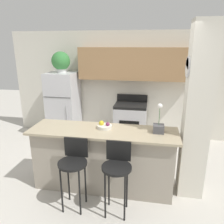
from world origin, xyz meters
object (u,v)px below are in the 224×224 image
stove_range (130,122)px  potted_plant_on_fridge (61,61)px  bar_stool_left (74,163)px  fruit_bowl (104,126)px  refrigerator (64,106)px  bar_stool_right (117,168)px  orchid_vase (159,126)px

stove_range → potted_plant_on_fridge: size_ratio=2.23×
bar_stool_left → fruit_bowl: bearing=62.7°
refrigerator → bar_stool_right: bearing=-54.3°
bar_stool_left → potted_plant_on_fridge: (-1.09, 2.36, 1.18)m
bar_stool_left → bar_stool_right: (0.60, 0.00, 0.00)m
bar_stool_right → fruit_bowl: 0.75m
bar_stool_left → potted_plant_on_fridge: size_ratio=2.09×
fruit_bowl → orchid_vase: bearing=-2.2°
bar_stool_left → potted_plant_on_fridge: potted_plant_on_fridge is taller
refrigerator → potted_plant_on_fridge: potted_plant_on_fridge is taller
stove_range → bar_stool_right: size_ratio=1.07×
potted_plant_on_fridge → orchid_vase: (2.22, -1.80, -0.77)m
refrigerator → fruit_bowl: size_ratio=7.05×
fruit_bowl → potted_plant_on_fridge: bearing=128.4°
orchid_vase → potted_plant_on_fridge: bearing=141.0°
refrigerator → bar_stool_right: size_ratio=1.61×
stove_range → fruit_bowl: bearing=-97.6°
fruit_bowl → bar_stool_left: bearing=-117.3°
refrigerator → bar_stool_left: refrigerator is taller
refrigerator → potted_plant_on_fridge: bearing=115.0°
bar_stool_left → orchid_vase: orchid_vase is taller
potted_plant_on_fridge → bar_stool_left: bearing=-65.2°
potted_plant_on_fridge → orchid_vase: 2.96m
stove_range → bar_stool_right: 2.42m
potted_plant_on_fridge → fruit_bowl: (1.40, -1.77, -0.84)m
refrigerator → stove_range: 1.67m
stove_range → bar_stool_left: (-0.55, -2.41, 0.22)m
stove_range → fruit_bowl: (-0.24, -1.82, 0.56)m
bar_stool_left → stove_range: bearing=77.2°
stove_range → orchid_vase: orchid_vase is taller
bar_stool_right → potted_plant_on_fridge: size_ratio=2.09×
bar_stool_right → refrigerator: bearing=125.7°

